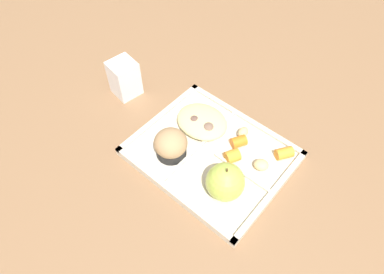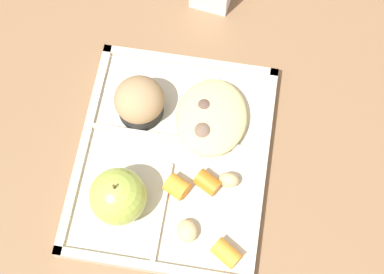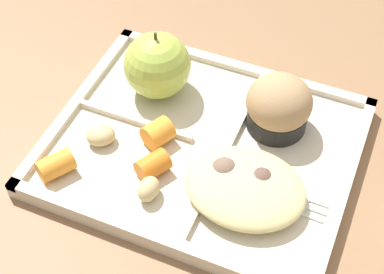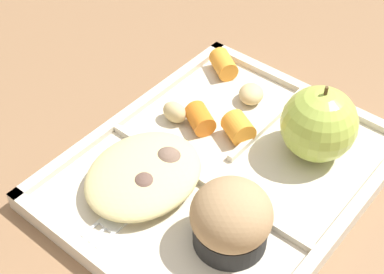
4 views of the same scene
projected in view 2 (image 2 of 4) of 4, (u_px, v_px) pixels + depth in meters
ground at (173, 161)px, 0.86m from camera, size 6.00×6.00×0.00m
lunch_tray at (173, 159)px, 0.86m from camera, size 0.32×0.27×0.02m
green_apple at (118, 196)px, 0.79m from camera, size 0.08×0.08×0.09m
bran_muffin at (140, 102)px, 0.85m from camera, size 0.07×0.07×0.07m
carrot_slice_small at (177, 187)px, 0.82m from camera, size 0.04×0.04×0.03m
carrot_slice_center at (226, 253)px, 0.79m from camera, size 0.04×0.04×0.02m
carrot_slice_back at (208, 182)px, 0.82m from camera, size 0.04×0.04×0.02m
potato_chunk_large at (187, 231)px, 0.80m from camera, size 0.04×0.04×0.02m
potato_chunk_corner at (229, 180)px, 0.83m from camera, size 0.02×0.03×0.02m
egg_noodle_pile at (212, 117)px, 0.86m from camera, size 0.12×0.10×0.03m
meatball_side at (204, 108)px, 0.86m from camera, size 0.03×0.03×0.03m
meatball_center at (203, 132)px, 0.85m from camera, size 0.03×0.03×0.03m
plastic_fork at (206, 107)px, 0.88m from camera, size 0.14×0.02×0.00m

